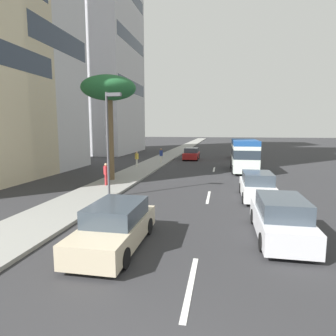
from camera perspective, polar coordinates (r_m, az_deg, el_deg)
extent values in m
plane|color=#2D2D30|center=(34.38, 9.32, 0.85)|extent=(198.00, 198.00, 0.00)
cube|color=gray|center=(35.25, -2.32, 1.24)|extent=(162.00, 3.17, 0.15)
cube|color=silver|center=(8.34, 4.47, -22.08)|extent=(3.20, 0.16, 0.01)
cube|color=silver|center=(17.78, 7.99, -5.71)|extent=(3.20, 0.16, 0.01)
cube|color=silver|center=(29.55, 9.09, -0.28)|extent=(3.20, 0.16, 0.01)
cube|color=silver|center=(12.02, 21.24, -10.05)|extent=(4.70, 1.75, 0.80)
cube|color=#38424C|center=(11.60, 21.63, -6.99)|extent=(2.59, 1.61, 0.65)
cylinder|color=black|center=(13.36, 16.59, -9.18)|extent=(0.64, 0.22, 0.64)
cylinder|color=black|center=(13.62, 23.44, -9.17)|extent=(0.64, 0.22, 0.64)
cylinder|color=black|center=(10.62, 18.23, -13.76)|extent=(0.64, 0.22, 0.64)
cylinder|color=black|center=(10.96, 26.86, -13.55)|extent=(0.64, 0.22, 0.64)
cube|color=white|center=(17.97, 17.13, -4.00)|extent=(4.34, 1.76, 0.79)
cube|color=#38424C|center=(17.63, 17.31, -1.87)|extent=(2.39, 1.62, 0.64)
cylinder|color=black|center=(19.26, 14.26, -3.86)|extent=(0.64, 0.22, 0.64)
cylinder|color=black|center=(19.44, 19.04, -3.95)|extent=(0.64, 0.22, 0.64)
cylinder|color=black|center=(16.64, 14.83, -5.73)|extent=(0.64, 0.22, 0.64)
cylinder|color=black|center=(16.84, 20.36, -5.80)|extent=(0.64, 0.22, 0.64)
cube|color=beige|center=(10.53, -10.48, -12.32)|extent=(4.64, 1.82, 0.75)
cube|color=#38424C|center=(10.53, -10.11, -8.43)|extent=(2.55, 1.67, 0.61)
cylinder|color=black|center=(9.11, -8.70, -17.20)|extent=(0.64, 0.22, 0.64)
cylinder|color=black|center=(9.75, -18.37, -15.77)|extent=(0.64, 0.22, 0.64)
cylinder|color=black|center=(11.66, -3.94, -11.40)|extent=(0.64, 0.22, 0.64)
cylinder|color=black|center=(12.16, -11.72, -10.71)|extent=(0.64, 0.22, 0.64)
cube|color=#A51E1E|center=(41.37, 13.83, 2.70)|extent=(4.17, 1.72, 0.79)
cube|color=#38424C|center=(41.10, 13.87, 3.67)|extent=(2.29, 1.59, 0.65)
cylinder|color=black|center=(42.64, 12.66, 2.55)|extent=(0.64, 0.22, 0.64)
cylinder|color=black|center=(42.72, 14.78, 2.49)|extent=(0.64, 0.22, 0.64)
cylinder|color=black|center=(40.07, 12.78, 2.21)|extent=(0.64, 0.22, 0.64)
cylinder|color=black|center=(40.16, 15.04, 2.15)|extent=(0.64, 0.22, 0.64)
cube|color=#A51E1E|center=(38.35, 4.63, 2.49)|extent=(4.03, 1.88, 0.76)
cube|color=#38424C|center=(38.50, 4.67, 3.53)|extent=(2.21, 1.73, 0.62)
cylinder|color=black|center=(37.06, 5.75, 1.92)|extent=(0.64, 0.22, 0.64)
cylinder|color=black|center=(37.25, 3.09, 1.98)|extent=(0.64, 0.22, 0.64)
cylinder|color=black|center=(39.54, 6.06, 2.29)|extent=(0.64, 0.22, 0.64)
cylinder|color=black|center=(39.71, 3.57, 2.34)|extent=(0.64, 0.22, 0.64)
cube|color=silver|center=(28.79, 14.81, 2.16)|extent=(6.73, 2.24, 2.37)
cube|color=#1E4C93|center=(28.69, 14.91, 4.96)|extent=(6.73, 2.24, 0.45)
cube|color=#28333D|center=(28.75, 14.84, 3.06)|extent=(6.74, 2.24, 0.79)
cylinder|color=black|center=(30.78, 12.51, 0.73)|extent=(0.84, 0.26, 0.84)
cylinder|color=black|center=(30.93, 16.45, 0.63)|extent=(0.84, 0.26, 0.84)
cylinder|color=black|center=(26.91, 12.77, -0.29)|extent=(0.84, 0.26, 0.84)
cylinder|color=black|center=(27.08, 17.27, -0.40)|extent=(0.84, 0.26, 0.84)
cylinder|color=beige|center=(30.45, -6.23, 1.01)|extent=(0.14, 0.14, 0.77)
cylinder|color=beige|center=(30.60, -6.14, 1.05)|extent=(0.14, 0.14, 0.77)
cube|color=gold|center=(30.45, -6.21, 2.31)|extent=(0.36, 0.39, 0.61)
sphere|color=tan|center=(30.41, -6.22, 3.07)|extent=(0.21, 0.21, 0.21)
cylinder|color=red|center=(20.84, -12.20, -2.33)|extent=(0.14, 0.14, 0.76)
cylinder|color=red|center=(20.99, -12.03, -2.25)|extent=(0.14, 0.14, 0.76)
cube|color=red|center=(20.81, -12.17, -0.45)|extent=(0.37, 0.39, 0.60)
sphere|color=tan|center=(20.75, -12.20, 0.65)|extent=(0.21, 0.21, 0.21)
cylinder|color=beige|center=(33.38, -1.40, 1.70)|extent=(0.14, 0.14, 0.81)
cylinder|color=beige|center=(33.53, -1.34, 1.73)|extent=(0.14, 0.14, 0.81)
cube|color=navy|center=(33.39, -1.38, 2.96)|extent=(0.36, 0.39, 0.64)
sphere|color=#9E7251|center=(33.35, -1.38, 3.69)|extent=(0.22, 0.22, 0.22)
cylinder|color=brown|center=(22.84, -11.39, 5.71)|extent=(0.55, 0.55, 6.40)
ellipsoid|color=#236033|center=(23.02, -11.66, 15.25)|extent=(4.13, 4.13, 1.86)
cylinder|color=#4C4C51|center=(17.50, -11.82, 4.54)|extent=(0.14, 0.14, 6.08)
cube|color=#4C4C51|center=(17.41, -10.69, 14.08)|extent=(0.24, 0.90, 0.20)
cube|color=#2D3847|center=(24.14, -29.10, 19.04)|extent=(10.42, 0.08, 1.71)
cube|color=#2D3847|center=(30.43, -20.44, 22.58)|extent=(9.38, 0.08, 2.02)
cube|color=#BCBCC1|center=(53.77, -14.26, 24.90)|extent=(14.87, 12.59, 40.16)
cube|color=#2D3847|center=(49.59, -7.04, 15.60)|extent=(13.68, 0.08, 2.01)
cube|color=#2D3847|center=(51.06, -7.19, 23.66)|extent=(13.68, 0.08, 2.01)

